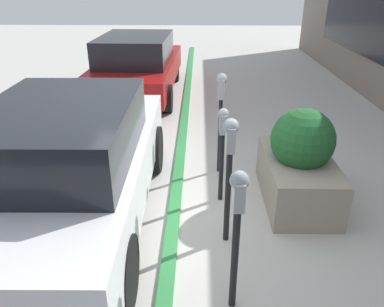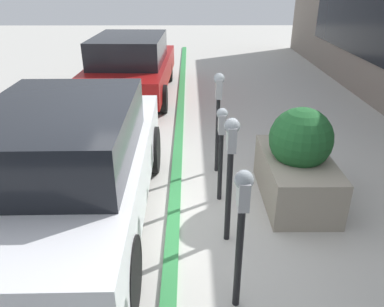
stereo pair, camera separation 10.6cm
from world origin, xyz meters
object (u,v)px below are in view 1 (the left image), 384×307
parking_meter_fourth (221,101)px  parked_car_middle (70,163)px  parking_meter_second (230,157)px  planter_box (299,164)px  parking_meter_nearest (237,215)px  parking_meter_middle (222,137)px  parked_car_rear (137,65)px

parking_meter_fourth → parked_car_middle: size_ratio=0.36×
parking_meter_second → planter_box: 1.43m
planter_box → parking_meter_second: bearing=131.2°
parking_meter_nearest → parked_car_middle: parked_car_middle is taller
parked_car_middle → parking_meter_nearest: bearing=-125.9°
parking_meter_middle → parking_meter_fourth: bearing=-1.0°
parking_meter_middle → parking_meter_fourth: size_ratio=0.85×
parking_meter_middle → planter_box: parking_meter_middle is taller
parking_meter_fourth → parked_car_middle: 2.30m
parked_car_rear → parking_meter_second: bearing=-160.3°
parking_meter_nearest → parking_meter_second: bearing=-0.1°
parking_meter_middle → parking_meter_fourth: (0.83, -0.01, 0.22)m
planter_box → parked_car_rear: 5.69m
parked_car_middle → parked_car_rear: bearing=-0.3°
parking_meter_nearest → parked_car_middle: bearing=54.9°
parked_car_middle → parked_car_rear: (5.47, 0.05, -0.06)m
parking_meter_second → parked_car_rear: size_ratio=0.33×
parking_meter_middle → parked_car_rear: bearing=20.6°
parking_meter_second → parking_meter_middle: parking_meter_second is taller
parking_meter_nearest → parked_car_middle: 2.24m
parked_car_middle → parking_meter_second: bearing=-100.7°
parking_meter_second → parking_meter_fourth: 1.69m
parking_meter_second → planter_box: parking_meter_second is taller
parking_meter_middle → planter_box: size_ratio=0.85×
parking_meter_middle → planter_box: 1.10m
planter_box → parked_car_middle: bearing=101.2°
parking_meter_second → parking_meter_fourth: size_ratio=0.97×
parking_meter_fourth → parked_car_rear: (4.10, 1.87, -0.38)m
parking_meter_nearest → planter_box: (1.84, -1.00, -0.47)m
parking_meter_middle → parked_car_rear: (4.92, 1.85, -0.16)m
parking_meter_nearest → planter_box: parking_meter_nearest is taller
parking_meter_nearest → parked_car_rear: 7.01m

